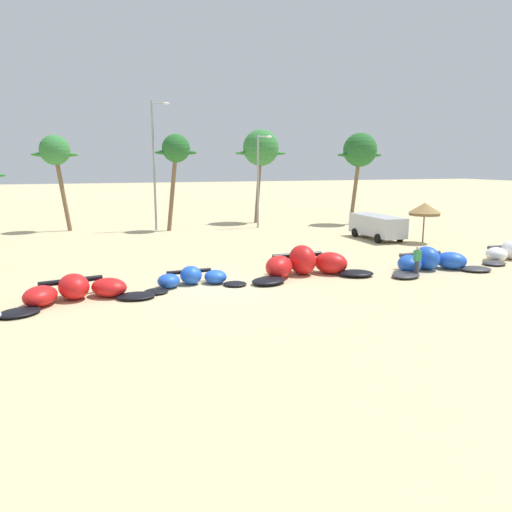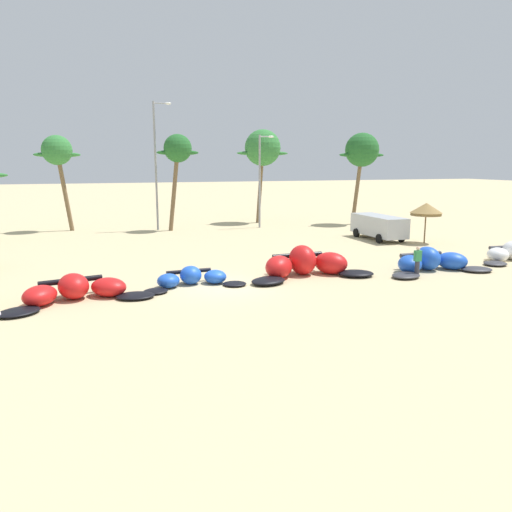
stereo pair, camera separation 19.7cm
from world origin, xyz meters
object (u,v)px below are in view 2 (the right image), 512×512
at_px(parked_van, 378,225).
at_px(palm_right_of_gap, 362,151).
at_px(beach_umbrella_middle, 426,209).
at_px(kite_left, 75,291).
at_px(lamppost_west_center, 157,161).
at_px(palm_center_right, 263,149).
at_px(kite_center, 305,265).
at_px(person_near_kites, 417,262).
at_px(kite_right_of_center, 431,262).
at_px(kite_left_of_center, 192,278).
at_px(palm_center_left, 177,151).
at_px(palm_left_of_gap, 57,152).
at_px(lamppost_east_center, 261,176).

bearing_deg(parked_van, palm_right_of_gap, 67.89).
distance_m(beach_umbrella_middle, palm_right_of_gap, 12.64).
bearing_deg(kite_left, lamppost_west_center, 73.43).
xyz_separation_m(parked_van, palm_right_of_gap, (3.66, 9.02, 5.86)).
bearing_deg(palm_center_right, kite_center, -103.88).
relative_size(parked_van, person_near_kites, 3.29).
bearing_deg(person_near_kites, palm_center_right, 89.26).
xyz_separation_m(kite_center, person_near_kites, (5.34, -2.16, 0.22)).
relative_size(palm_right_of_gap, lamppost_west_center, 0.79).
distance_m(kite_right_of_center, beach_umbrella_middle, 10.23).
height_order(kite_left, kite_right_of_center, kite_right_of_center).
relative_size(kite_left_of_center, beach_umbrella_middle, 1.76).
distance_m(kite_right_of_center, person_near_kites, 1.98).
bearing_deg(palm_center_right, palm_center_left, -160.77).
relative_size(kite_left, palm_right_of_gap, 0.75).
bearing_deg(palm_center_right, person_near_kites, -90.74).
relative_size(kite_left, beach_umbrella_middle, 2.19).
height_order(person_near_kites, palm_center_left, palm_center_left).
xyz_separation_m(person_near_kites, palm_left_of_gap, (-18.26, 24.81, 5.89)).
xyz_separation_m(beach_umbrella_middle, palm_right_of_gap, (1.38, 11.75, 4.45)).
bearing_deg(palm_center_right, kite_left_of_center, -116.88).
relative_size(kite_left_of_center, palm_center_right, 0.58).
bearing_deg(kite_left, lamppost_east_center, 52.76).
distance_m(kite_left_of_center, palm_center_left, 21.22).
relative_size(beach_umbrella_middle, person_near_kites, 1.83).
height_order(person_near_kites, palm_center_right, palm_center_right).
relative_size(kite_right_of_center, lamppost_east_center, 0.79).
bearing_deg(beach_umbrella_middle, kite_left, -161.24).
relative_size(palm_center_right, palm_right_of_gap, 1.05).
bearing_deg(palm_left_of_gap, beach_umbrella_middle, -31.25).
bearing_deg(palm_center_left, beach_umbrella_middle, -38.74).
distance_m(person_near_kites, palm_right_of_gap, 23.55).
xyz_separation_m(kite_left, kite_left_of_center, (5.29, 1.01, -0.08)).
xyz_separation_m(kite_left, lamppost_east_center, (15.53, 20.43, 4.21)).
bearing_deg(kite_right_of_center, palm_center_right, 93.19).
distance_m(kite_center, palm_center_left, 21.05).
bearing_deg(palm_center_left, palm_left_of_gap, 163.99).
height_order(kite_right_of_center, palm_center_left, palm_center_left).
relative_size(kite_left, kite_center, 0.92).
height_order(kite_left, lamppost_east_center, lamppost_east_center).
relative_size(palm_left_of_gap, palm_center_left, 0.99).
bearing_deg(lamppost_west_center, person_near_kites, -65.73).
bearing_deg(kite_center, person_near_kites, -22.02).
distance_m(kite_left, lamppost_east_center, 26.01).
bearing_deg(beach_umbrella_middle, kite_center, -151.20).
height_order(kite_right_of_center, lamppost_east_center, lamppost_east_center).
bearing_deg(kite_center, kite_right_of_center, -9.25).
height_order(kite_right_of_center, palm_right_of_gap, palm_right_of_gap).
distance_m(beach_umbrella_middle, lamppost_east_center, 15.11).
bearing_deg(person_near_kites, beach_umbrella_middle, 50.95).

